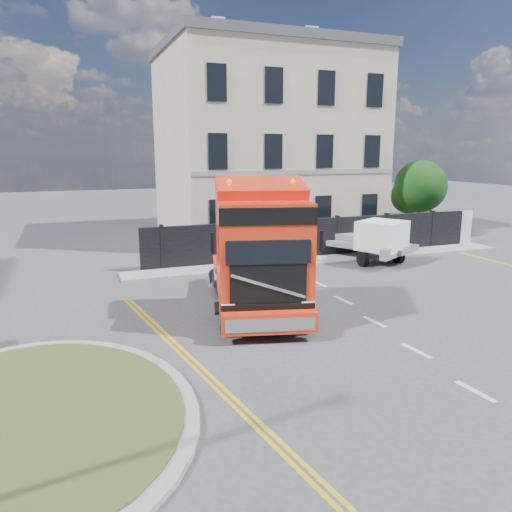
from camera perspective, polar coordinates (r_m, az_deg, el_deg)
name	(u,v)px	position (r m, az deg, el deg)	size (l,w,h in m)	color
ground	(284,329)	(15.34, 3.27, -8.38)	(120.00, 120.00, 0.00)	#424244
traffic_island	(26,419)	(11.41, -24.80, -16.56)	(6.80, 6.80, 0.17)	gray
hoarding_fence	(329,237)	(25.76, 8.36, 2.13)	(18.80, 0.25, 2.00)	black
georgian_building	(265,144)	(31.93, 0.98, 12.72)	(12.30, 10.30, 12.80)	beige
tree	(417,189)	(32.46, 17.97, 7.32)	(3.20, 3.20, 4.80)	#382619
pavement_far	(328,260)	(24.90, 8.21, -0.41)	(20.00, 1.60, 0.12)	gray
truck	(260,257)	(16.06, 0.42, -0.16)	(4.49, 7.75, 4.37)	black
flatbed_pickup	(374,239)	(24.81, 13.36, 1.86)	(4.17, 5.56, 2.10)	slate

